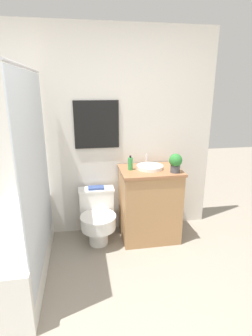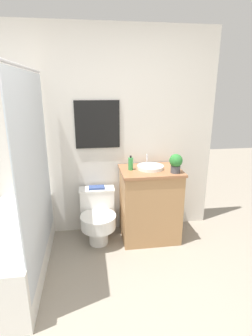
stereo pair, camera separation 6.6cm
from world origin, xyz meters
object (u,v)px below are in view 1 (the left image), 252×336
Objects in this scene: toilet at (98,216)px; soap_bottle at (130,164)px; book_on_tank at (96,188)px; sink at (150,167)px; potted_plant at (176,162)px.

toilet is 0.75m from soap_bottle.
soap_bottle is 0.53m from book_on_tank.
soap_bottle reaches higher than toilet.
potted_plant reaches higher than sink.
sink is 0.70m from book_on_tank.
potted_plant is at bearing -19.23° from book_on_tank.
soap_bottle is (0.40, 0.01, 0.63)m from toilet.
sink is 1.61× the size of potted_plant.
sink is 2.03× the size of soap_bottle.
soap_bottle reaches higher than book_on_tank.
sink reaches higher than toilet.
book_on_tank is at bearing 161.80° from soap_bottle.
potted_plant reaches higher than toilet.
soap_bottle is at bearing -18.20° from book_on_tank.
sink is 0.24m from soap_bottle.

